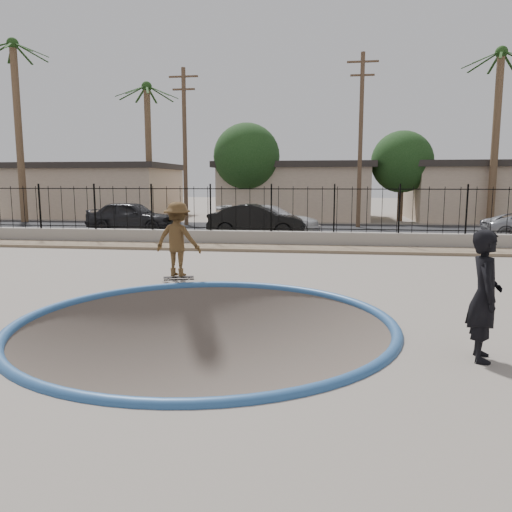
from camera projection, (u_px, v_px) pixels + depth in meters
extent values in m
cube|color=gray|center=(275.00, 266.00, 22.08)|extent=(120.00, 120.00, 2.20)
torus|color=#2A548A|center=(205.00, 324.00, 9.19)|extent=(7.04, 7.04, 0.20)
cube|color=#947F61|center=(268.00, 248.00, 19.17)|extent=(42.00, 1.60, 0.11)
cube|color=gray|center=(271.00, 239.00, 20.21)|extent=(42.00, 0.45, 0.60)
cube|color=black|center=(271.00, 228.00, 20.15)|extent=(40.00, 0.04, 0.03)
cube|color=black|center=(271.00, 189.00, 19.91)|extent=(40.00, 0.04, 0.04)
cube|color=black|center=(285.00, 230.00, 26.81)|extent=(90.00, 8.00, 0.04)
cube|color=tan|center=(98.00, 193.00, 37.90)|extent=(11.00, 8.00, 3.50)
cube|color=#2C2724|center=(97.00, 167.00, 37.62)|extent=(11.60, 8.60, 0.40)
cube|color=tan|center=(295.00, 193.00, 35.86)|extent=(10.00, 8.00, 3.50)
cube|color=#2C2724|center=(296.00, 166.00, 35.58)|extent=(10.60, 8.60, 0.40)
cube|color=tan|center=(501.00, 194.00, 33.96)|extent=(12.00, 8.00, 3.50)
cube|color=#2C2724|center=(503.00, 165.00, 33.67)|extent=(12.60, 8.60, 0.40)
cylinder|color=brown|center=(19.00, 135.00, 31.25)|extent=(0.44, 0.44, 11.00)
sphere|color=#1F4116|center=(13.00, 43.00, 30.45)|extent=(0.70, 0.70, 0.70)
cylinder|color=brown|center=(149.00, 154.00, 34.37)|extent=(0.44, 0.44, 9.00)
sphere|color=#1F4116|center=(147.00, 87.00, 33.71)|extent=(0.70, 0.70, 0.70)
cylinder|color=brown|center=(495.00, 140.00, 29.34)|extent=(0.44, 0.44, 10.00)
sphere|color=#1F4116|center=(502.00, 52.00, 28.61)|extent=(0.70, 0.70, 0.70)
cylinder|color=#473323|center=(185.00, 148.00, 28.93)|extent=(0.24, 0.24, 9.00)
cube|color=#473323|center=(183.00, 77.00, 28.33)|extent=(1.70, 0.10, 0.10)
cube|color=#473323|center=(184.00, 89.00, 28.44)|extent=(1.30, 0.10, 0.10)
cylinder|color=#473323|center=(360.00, 142.00, 27.53)|extent=(0.24, 0.24, 9.50)
cube|color=#473323|center=(363.00, 62.00, 26.90)|extent=(1.70, 0.10, 0.10)
cube|color=#473323|center=(362.00, 75.00, 27.00)|extent=(1.30, 0.10, 0.10)
cylinder|color=#473323|center=(247.00, 198.00, 32.88)|extent=(0.34, 0.34, 3.00)
sphere|color=#143311|center=(247.00, 157.00, 32.48)|extent=(4.32, 4.32, 4.32)
cylinder|color=#473323|center=(400.00, 200.00, 32.52)|extent=(0.34, 0.34, 2.75)
sphere|color=#143311|center=(402.00, 162.00, 32.15)|extent=(3.96, 3.96, 3.96)
imported|color=brown|center=(178.00, 243.00, 13.19)|extent=(1.38, 0.93, 1.97)
cube|color=black|center=(179.00, 277.00, 13.33)|extent=(0.82, 0.43, 0.02)
cylinder|color=silver|center=(168.00, 279.00, 13.21)|extent=(0.06, 0.04, 0.05)
cylinder|color=silver|center=(169.00, 278.00, 13.36)|extent=(0.06, 0.04, 0.05)
cylinder|color=silver|center=(189.00, 279.00, 13.30)|extent=(0.06, 0.04, 0.05)
cylinder|color=silver|center=(189.00, 278.00, 13.45)|extent=(0.06, 0.04, 0.05)
imported|color=black|center=(485.00, 296.00, 7.20)|extent=(0.55, 0.76, 1.91)
imported|color=black|center=(132.00, 216.00, 25.80)|extent=(4.67, 2.08, 1.56)
imported|color=black|center=(257.00, 221.00, 23.31)|extent=(4.53, 1.62, 1.49)
imported|color=silver|center=(270.00, 220.00, 24.09)|extent=(5.08, 2.41, 1.43)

